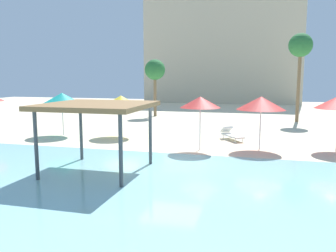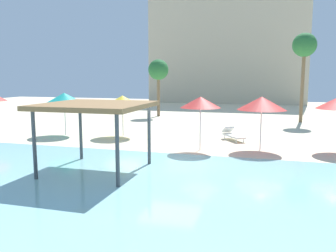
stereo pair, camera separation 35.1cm
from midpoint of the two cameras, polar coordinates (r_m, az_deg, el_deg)
name	(u,v)px [view 1 (the left image)]	position (r m, az deg, el deg)	size (l,w,h in m)	color
ground_plane	(172,162)	(15.59, 0.02, -5.84)	(80.00, 80.00, 0.00)	beige
lagoon_water	(129,202)	(10.81, -7.29, -12.21)	(44.00, 13.50, 0.04)	#8CC6CC
shade_pavilion	(97,108)	(13.82, -12.19, 2.90)	(3.95, 3.95, 2.73)	#42474C
beach_umbrella_teal_0	(62,98)	(23.33, -17.29, 4.32)	(2.48, 2.48, 2.71)	silver
beach_umbrella_yellow_3	(121,101)	(22.10, -8.13, 4.08)	(2.37, 2.37, 2.56)	silver
beach_umbrella_red_4	(200,102)	(17.79, 4.72, 3.89)	(2.06, 2.06, 2.74)	silver
beach_umbrella_red_5	(261,103)	(18.41, 14.38, 3.63)	(2.47, 2.47, 2.74)	silver
lounge_chair_0	(231,134)	(21.16, 9.78, -1.32)	(1.56, 1.91, 0.74)	white
palm_tree_1	(300,48)	(30.70, 20.45, 11.85)	(1.90, 1.90, 7.18)	brown
palm_tree_2	(155,71)	(32.96, -2.45, 8.97)	(1.90, 1.90, 5.30)	brown
hotel_block_0	(223,49)	(52.87, 8.77, 12.30)	(21.56, 8.59, 15.37)	beige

